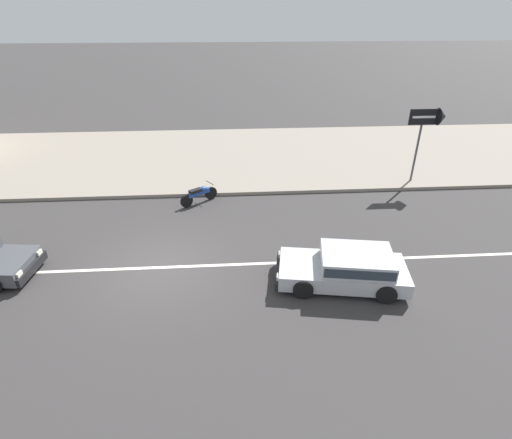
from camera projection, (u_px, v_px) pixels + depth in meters
name	position (u px, v px, depth m)	size (l,w,h in m)	color
ground_plane	(159.00, 268.00, 13.08)	(160.00, 160.00, 0.00)	#383535
lane_centre_stripe	(159.00, 267.00, 13.08)	(50.40, 0.14, 0.01)	silver
kerb_strip	(186.00, 157.00, 22.08)	(68.00, 10.00, 0.15)	gray
hatchback_silver_2	(347.00, 267.00, 12.11)	(4.17, 2.32, 1.10)	#B7BABF
motorcycle_0	(199.00, 194.00, 17.06)	(1.51, 1.14, 0.80)	black
arrow_signboard	(436.00, 120.00, 17.64)	(1.65, 0.76, 3.43)	#4C4C51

